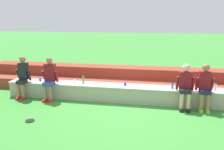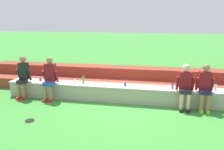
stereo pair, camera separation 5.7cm
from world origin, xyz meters
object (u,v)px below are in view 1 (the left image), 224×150
Objects in this scene: person_right_of_center at (205,85)px; water_bottle_mid_left at (215,87)px; person_far_left at (23,76)px; water_bottle_center_gap at (83,79)px; water_bottle_near_right at (172,86)px; plastic_cup_right_end at (74,82)px; plastic_cup_left_end at (40,79)px; person_left_of_center at (49,77)px; plastic_cup_middle at (125,84)px; frisbee at (30,121)px; person_center at (185,85)px.

water_bottle_mid_left is at bearing 41.16° from person_right_of_center.
person_far_left reaches higher than water_bottle_center_gap.
water_bottle_near_right reaches higher than plastic_cup_right_end.
plastic_cup_right_end is (-4.58, -0.07, -0.04)m from water_bottle_mid_left.
plastic_cup_left_end is (-1.62, 0.02, -0.08)m from water_bottle_center_gap.
plastic_cup_middle is (2.53, 0.29, -0.18)m from person_left_of_center.
person_left_of_center is 5.98× the size of frisbee.
water_bottle_center_gap is at bearing 174.14° from person_center.
person_left_of_center is 2.56m from plastic_cup_middle.
person_right_of_center reaches higher than plastic_cup_left_end.
person_far_left reaches higher than person_center.
person_left_of_center is 1.87m from frisbee.
plastic_cup_middle is (1.76, 0.00, 0.01)m from plastic_cup_right_end.
plastic_cup_middle is at bearing 4.14° from person_far_left.
person_center reaches higher than plastic_cup_middle.
person_right_of_center is (4.97, 0.03, -0.02)m from person_left_of_center.
frisbee is at bearing -139.75° from plastic_cup_middle.
person_left_of_center is at bearing -2.08° from person_far_left.
water_bottle_center_gap is 2.64× the size of plastic_cup_left_end.
water_bottle_center_gap is (-3.89, 0.32, -0.09)m from person_right_of_center.
person_right_of_center reaches higher than water_bottle_mid_left.
water_bottle_mid_left is (5.35, 0.36, -0.14)m from person_left_of_center.
plastic_cup_right_end is 0.46× the size of frisbee.
plastic_cup_right_end is at bearing 8.09° from person_far_left.
water_bottle_near_right reaches higher than plastic_cup_left_end.
person_far_left is 2.11m from water_bottle_center_gap.
person_far_left reaches higher than frisbee.
person_far_left reaches higher than water_bottle_mid_left.
person_left_of_center is 5.39× the size of water_bottle_center_gap.
person_left_of_center reaches higher than water_bottle_center_gap.
water_bottle_mid_left reaches higher than plastic_cup_middle.
person_right_of_center reaches higher than water_bottle_center_gap.
plastic_cup_middle is at bearing -1.33° from plastic_cup_left_end.
plastic_cup_right_end is (-3.63, 0.28, -0.16)m from person_center.
person_right_of_center is 3.91m from water_bottle_center_gap.
plastic_cup_right_end reaches higher than plastic_cup_left_end.
person_far_left is 1.04× the size of person_right_of_center.
plastic_cup_right_end is 1.76m from plastic_cup_middle.
water_bottle_mid_left is (6.36, 0.33, -0.15)m from person_far_left.
person_far_left is 5.07m from water_bottle_near_right.
person_right_of_center is 0.52m from water_bottle_mid_left.
water_bottle_near_right is at bearing -1.19° from plastic_cup_left_end.
water_bottle_near_right is 1.52m from plastic_cup_middle.
plastic_cup_right_end is at bearing -168.92° from water_bottle_center_gap.
water_bottle_center_gap is (-3.33, 0.34, -0.08)m from person_center.
person_right_of_center is at bearing -6.23° from plastic_cup_middle.
plastic_cup_middle reaches higher than frisbee.
person_center is 12.35× the size of plastic_cup_right_end.
person_center is at bearing -159.52° from water_bottle_mid_left.
plastic_cup_right_end is 1.09× the size of plastic_cup_left_end.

